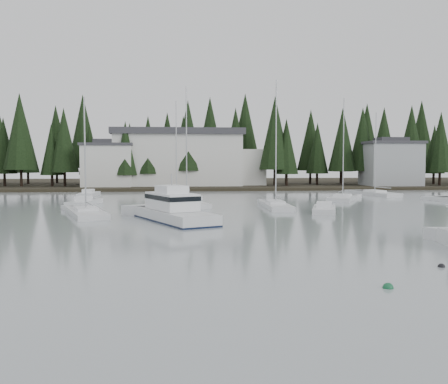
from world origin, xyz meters
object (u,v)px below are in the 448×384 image
Objects in this scene: harbor_inn at (189,158)px; runabout_1 at (324,211)px; sailboat_2 at (343,199)px; sailboat_4 at (86,214)px; house_west at (108,164)px; sailboat_1 at (187,205)px; runabout_3 at (88,195)px; cabin_cruiser_center at (173,213)px; house_east_a at (391,163)px; sailboat_6 at (177,197)px; sailboat_7 at (276,207)px; runabout_4 at (84,204)px; sailboat_0 at (375,195)px.

harbor_inn is 4.67× the size of runabout_1.
sailboat_2 is 34.47m from sailboat_4.
house_west is 46.42m from sailboat_4.
sailboat_1 reaches higher than runabout_3.
sailboat_1 is at bearing -137.89° from runabout_3.
sailboat_2 is at bearing -87.10° from sailboat_1.
sailboat_4 is at bearing 121.63° from sailboat_1.
harbor_inn reaches higher than cabin_cruiser_center.
sailboat_4 is 1.85× the size of runabout_1.
sailboat_2 is 1.20× the size of sailboat_4.
runabout_1 is at bearing -120.84° from house_east_a.
sailboat_6 is (12.68, -23.11, -4.59)m from house_west.
sailboat_6 is 13.58m from runabout_3.
harbor_inn is at bearing -15.26° from sailboat_1.
sailboat_7 is 2.29× the size of runabout_3.
runabout_1 is at bearing -177.67° from sailboat_2.
harbor_inn reaches higher than house_west.
runabout_4 is at bearing 84.67° from runabout_1.
house_west is at bearing -10.27° from cabin_cruiser_center.
house_east_a is 0.91× the size of sailboat_4.
house_east_a is at bearing -44.88° from runabout_4.
harbor_inn is 2.06× the size of sailboat_1.
house_east_a is 62.18m from runabout_4.
sailboat_2 is (-19.34, -29.03, -4.83)m from house_east_a.
sailboat_2 reaches higher than house_west.
harbor_inn is at bearing -30.66° from sailboat_4.
runabout_1 is (13.70, -9.08, 0.06)m from sailboat_1.
cabin_cruiser_center is 28.48m from sailboat_6.
runabout_4 is (-13.27, -37.74, -5.64)m from harbor_inn.
sailboat_6 is at bearing -151.86° from house_east_a.
sailboat_2 is 2.24× the size of runabout_4.
runabout_3 is at bearing 48.89° from sailboat_6.
runabout_4 is (-25.81, 10.86, 0.00)m from runabout_1.
runabout_1 is at bearing -140.94° from sailboat_7.
cabin_cruiser_center is 0.80× the size of sailboat_6.
house_west is 46.09m from sailboat_2.
sailboat_2 is at bearing -7.46° from runabout_1.
sailboat_1 is 16.43m from runabout_1.
house_east_a is 0.81× the size of sailboat_0.
cabin_cruiser_center is 15.48m from sailboat_1.
runabout_1 and runabout_4 have the same top height.
house_east_a is at bearing -6.38° from sailboat_2.
cabin_cruiser_center is at bearing -141.92° from sailboat_4.
harbor_inn is at bearing -32.05° from runabout_3.
house_east_a is at bearing -69.24° from runabout_3.
cabin_cruiser_center is at bearing 161.43° from sailboat_2.
harbor_inn is 39.95m from sailboat_1.
house_east_a is (54.00, -1.00, 0.25)m from house_west.
runabout_1 is 28.00m from runabout_4.
house_east_a is at bearing -13.34° from runabout_1.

